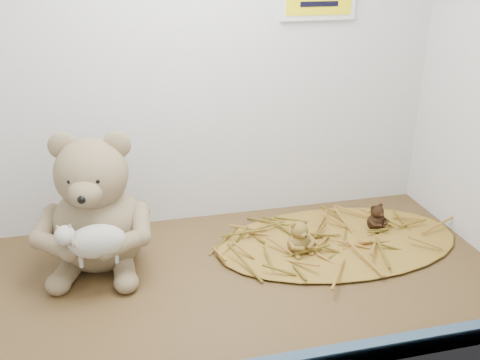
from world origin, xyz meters
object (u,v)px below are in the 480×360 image
object	(u,v)px
mini_teddy_tan	(299,236)
mini_teddy_brown	(376,216)
toy_lamb	(97,241)
main_teddy	(95,202)

from	to	relation	value
mini_teddy_tan	mini_teddy_brown	bearing A→B (deg)	1.02
toy_lamb	mini_teddy_brown	size ratio (longest dim) A/B	2.23
mini_teddy_tan	mini_teddy_brown	world-z (taller)	mini_teddy_tan
main_teddy	toy_lamb	bearing A→B (deg)	-79.18
main_teddy	mini_teddy_tan	bearing A→B (deg)	2.01
main_teddy	toy_lamb	distance (cm)	11.35
mini_teddy_tan	mini_teddy_brown	xyz separation A→B (cm)	(21.89, 6.02, -0.62)
main_teddy	mini_teddy_brown	xyz separation A→B (cm)	(64.76, -0.63, -10.71)
toy_lamb	mini_teddy_brown	distance (cm)	65.97
main_teddy	mini_teddy_brown	bearing A→B (deg)	10.27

